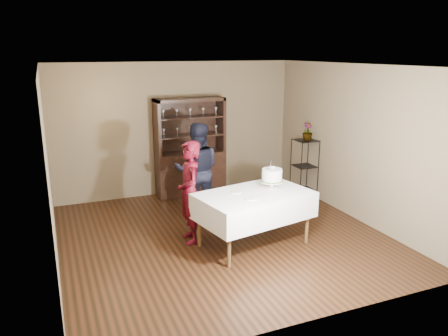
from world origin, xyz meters
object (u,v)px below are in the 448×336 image
at_px(cake_table, 254,205).
at_px(woman, 190,192).
at_px(china_hutch, 190,163).
at_px(plant_etagere, 304,166).
at_px(man, 197,170).
at_px(cake, 272,176).
at_px(potted_plant, 307,132).

bearing_deg(cake_table, woman, 148.92).
distance_m(china_hutch, woman, 2.34).
xyz_separation_m(plant_etagere, man, (-2.35, -0.17, 0.20)).
xyz_separation_m(plant_etagere, cake, (-1.59, -1.55, 0.38)).
height_order(cake, potted_plant, potted_plant).
bearing_deg(cake_table, potted_plant, 39.92).
height_order(china_hutch, cake, china_hutch).
relative_size(woman, potted_plant, 4.60).
height_order(china_hutch, potted_plant, china_hutch).
height_order(woman, man, man).
xyz_separation_m(plant_etagere, potted_plant, (0.01, -0.04, 0.71)).
bearing_deg(potted_plant, woman, -158.10).
bearing_deg(woman, potted_plant, 117.44).
bearing_deg(cake_table, china_hutch, 92.61).
xyz_separation_m(china_hutch, potted_plant, (2.09, -1.09, 0.70)).
xyz_separation_m(china_hutch, man, (-0.27, -1.23, 0.19)).
distance_m(plant_etagere, cake, 2.26).
bearing_deg(potted_plant, plant_etagere, 102.31).
relative_size(china_hutch, plant_etagere, 1.67).
bearing_deg(plant_etagere, china_hutch, 153.17).
relative_size(cake, potted_plant, 1.37).
distance_m(cake_table, woman, 1.00).
relative_size(cake_table, woman, 1.15).
bearing_deg(potted_plant, man, -176.63).
relative_size(china_hutch, cake, 4.18).
xyz_separation_m(man, cake, (0.75, -1.38, 0.18)).
bearing_deg(plant_etagere, woman, -157.42).
bearing_deg(cake, potted_plant, 43.47).
relative_size(cake_table, cake, 3.86).
bearing_deg(cake_table, cake, 19.08).
distance_m(cake_table, potted_plant, 2.66).
distance_m(plant_etagere, cake_table, 2.58).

